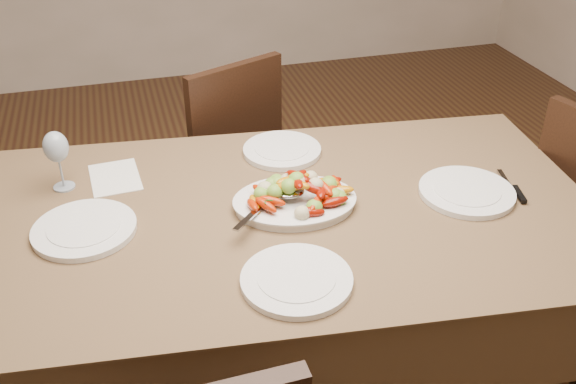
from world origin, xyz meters
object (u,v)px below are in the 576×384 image
(dining_table, at_px, (288,306))
(serving_platter, at_px, (295,203))
(chair_far, at_px, (213,158))
(plate_left, at_px, (84,229))
(plate_near, at_px, (297,280))
(plate_far, at_px, (282,151))
(plate_right, at_px, (467,192))
(wine_glass, at_px, (58,159))

(dining_table, height_order, serving_platter, serving_platter)
(chair_far, height_order, plate_left, chair_far)
(plate_near, bearing_deg, plate_far, 77.80)
(dining_table, height_order, plate_right, plate_right)
(plate_far, distance_m, plate_near, 0.68)
(serving_platter, distance_m, plate_left, 0.60)
(dining_table, distance_m, serving_platter, 0.39)
(plate_far, relative_size, plate_near, 0.94)
(plate_far, relative_size, wine_glass, 1.30)
(plate_near, bearing_deg, serving_platter, 74.53)
(serving_platter, bearing_deg, plate_right, -8.28)
(wine_glass, bearing_deg, plate_far, 2.69)
(chair_far, height_order, wine_glass, wine_glass)
(serving_platter, xyz_separation_m, plate_left, (-0.60, 0.04, -0.00))
(plate_left, distance_m, plate_far, 0.72)
(serving_platter, bearing_deg, dining_table, -158.06)
(dining_table, xyz_separation_m, plate_near, (-0.07, -0.33, 0.39))
(plate_left, distance_m, wine_glass, 0.29)
(plate_right, bearing_deg, dining_table, 173.03)
(dining_table, distance_m, plate_far, 0.52)
(plate_right, height_order, plate_near, same)
(dining_table, distance_m, plate_near, 0.51)
(chair_far, distance_m, plate_near, 1.24)
(serving_platter, distance_m, wine_glass, 0.73)
(chair_far, distance_m, plate_far, 0.63)
(wine_glass, bearing_deg, chair_far, 45.88)
(dining_table, xyz_separation_m, serving_platter, (0.02, 0.01, 0.39))
(plate_left, bearing_deg, dining_table, -4.54)
(plate_far, bearing_deg, serving_platter, -98.84)
(chair_far, relative_size, plate_left, 3.29)
(plate_near, distance_m, wine_glass, 0.86)
(serving_platter, bearing_deg, wine_glass, 155.65)
(wine_glass, bearing_deg, plate_near, -48.08)
(chair_far, distance_m, wine_glass, 0.88)
(plate_right, bearing_deg, serving_platter, 171.72)
(dining_table, bearing_deg, plate_near, -102.01)
(serving_platter, relative_size, wine_glass, 1.73)
(plate_near, xyz_separation_m, wine_glass, (-0.57, 0.63, 0.09))
(dining_table, height_order, plate_left, plate_left)
(chair_far, xyz_separation_m, plate_right, (0.64, -0.95, 0.29))
(chair_far, bearing_deg, serving_platter, 73.43)
(plate_near, relative_size, wine_glass, 1.39)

